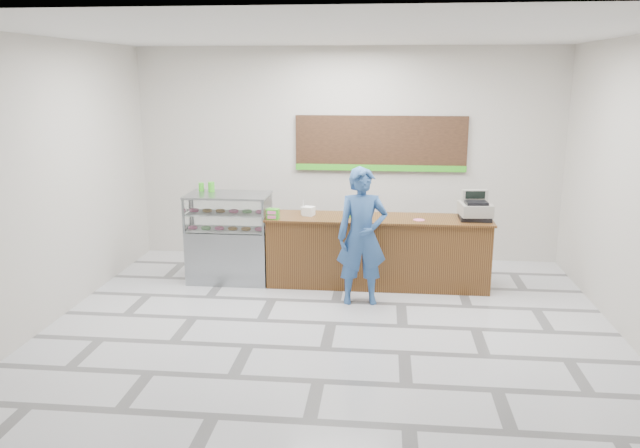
# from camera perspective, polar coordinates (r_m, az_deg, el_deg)

# --- Properties ---
(floor) EXTENTS (7.00, 7.00, 0.00)m
(floor) POSITION_cam_1_polar(r_m,az_deg,el_deg) (7.94, 1.02, -9.06)
(floor) COLOR silver
(floor) RESTS_ON ground
(back_wall) EXTENTS (7.00, 0.00, 7.00)m
(back_wall) POSITION_cam_1_polar(r_m,az_deg,el_deg) (10.41, 2.49, 6.34)
(back_wall) COLOR beige
(back_wall) RESTS_ON floor
(ceiling) EXTENTS (7.00, 7.00, 0.00)m
(ceiling) POSITION_cam_1_polar(r_m,az_deg,el_deg) (7.35, 1.14, 17.03)
(ceiling) COLOR silver
(ceiling) RESTS_ON back_wall
(sales_counter) EXTENTS (3.26, 0.76, 1.03)m
(sales_counter) POSITION_cam_1_polar(r_m,az_deg,el_deg) (9.21, 5.28, -2.50)
(sales_counter) COLOR brown
(sales_counter) RESTS_ON floor
(display_case) EXTENTS (1.22, 0.72, 1.33)m
(display_case) POSITION_cam_1_polar(r_m,az_deg,el_deg) (9.45, -8.28, -1.17)
(display_case) COLOR gray
(display_case) RESTS_ON floor
(menu_board) EXTENTS (2.80, 0.06, 0.90)m
(menu_board) POSITION_cam_1_polar(r_m,az_deg,el_deg) (10.33, 5.56, 7.25)
(menu_board) COLOR black
(menu_board) RESTS_ON back_wall
(cash_register) EXTENTS (0.47, 0.49, 0.41)m
(cash_register) POSITION_cam_1_polar(r_m,az_deg,el_deg) (9.16, 13.99, 1.36)
(cash_register) COLOR black
(cash_register) RESTS_ON sales_counter
(card_terminal) EXTENTS (0.09, 0.16, 0.04)m
(card_terminal) POSITION_cam_1_polar(r_m,az_deg,el_deg) (9.23, 13.62, 0.62)
(card_terminal) COLOR black
(card_terminal) RESTS_ON sales_counter
(serving_tray) EXTENTS (0.40, 0.34, 0.02)m
(serving_tray) POSITION_cam_1_polar(r_m,az_deg,el_deg) (9.19, 3.49, 0.85)
(serving_tray) COLOR #5DB404
(serving_tray) RESTS_ON sales_counter
(napkin_box) EXTENTS (0.19, 0.19, 0.13)m
(napkin_box) POSITION_cam_1_polar(r_m,az_deg,el_deg) (9.15, -1.04, 1.19)
(napkin_box) COLOR white
(napkin_box) RESTS_ON sales_counter
(straw_cup) EXTENTS (0.08, 0.08, 0.12)m
(straw_cup) POSITION_cam_1_polar(r_m,az_deg,el_deg) (9.21, -1.53, 1.21)
(straw_cup) COLOR silver
(straw_cup) RESTS_ON sales_counter
(promo_box) EXTENTS (0.18, 0.13, 0.15)m
(promo_box) POSITION_cam_1_polar(r_m,az_deg,el_deg) (8.94, -4.31, 0.93)
(promo_box) COLOR green
(promo_box) RESTS_ON sales_counter
(donut_decal) EXTENTS (0.16, 0.16, 0.00)m
(donut_decal) POSITION_cam_1_polar(r_m,az_deg,el_deg) (8.99, 9.03, 0.38)
(donut_decal) COLOR pink
(donut_decal) RESTS_ON sales_counter
(green_cup_left) EXTENTS (0.08, 0.08, 0.13)m
(green_cup_left) POSITION_cam_1_polar(r_m,az_deg,el_deg) (9.60, -10.80, 3.35)
(green_cup_left) COLOR green
(green_cup_left) RESTS_ON display_case
(green_cup_right) EXTENTS (0.10, 0.10, 0.15)m
(green_cup_right) POSITION_cam_1_polar(r_m,az_deg,el_deg) (9.52, -9.91, 3.37)
(green_cup_right) COLOR green
(green_cup_right) RESTS_ON display_case
(customer) EXTENTS (0.74, 0.54, 1.87)m
(customer) POSITION_cam_1_polar(r_m,az_deg,el_deg) (8.38, 3.86, -1.14)
(customer) COLOR #2C528D
(customer) RESTS_ON floor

